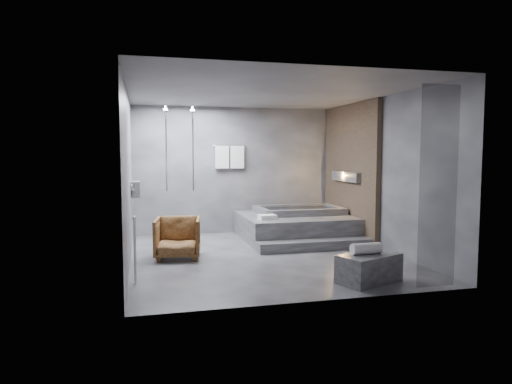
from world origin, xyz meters
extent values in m
plane|color=#313134|center=(0.00, 0.00, 0.00)|extent=(5.00, 5.00, 0.00)
cube|color=#525255|center=(0.00, 0.00, 2.80)|extent=(4.50, 5.00, 0.04)
cube|color=#3C3C42|center=(0.00, 2.50, 1.40)|extent=(4.50, 0.04, 2.80)
cube|color=#3C3C42|center=(0.00, -2.50, 1.40)|extent=(4.50, 0.04, 2.80)
cube|color=#3C3C42|center=(-2.25, 0.00, 1.40)|extent=(0.04, 5.00, 2.80)
cube|color=#3C3C42|center=(2.25, 0.00, 1.40)|extent=(0.04, 5.00, 2.80)
cube|color=#8E7053|center=(2.19, 1.25, 1.40)|extent=(0.10, 2.40, 2.78)
cube|color=#FF9938|center=(2.11, 1.25, 1.30)|extent=(0.14, 1.20, 0.20)
cube|color=gray|center=(-2.16, 1.40, 1.10)|extent=(0.16, 0.42, 0.30)
imported|color=beige|center=(-2.15, 1.30, 1.05)|extent=(0.08, 0.08, 0.21)
imported|color=beige|center=(-2.15, 1.50, 1.03)|extent=(0.07, 0.07, 0.15)
cylinder|color=silver|center=(-1.00, 2.05, 1.90)|extent=(0.04, 0.04, 1.80)
cylinder|color=silver|center=(-1.55, 2.05, 1.90)|extent=(0.04, 0.04, 1.80)
cylinder|color=silver|center=(-0.15, 2.44, 1.95)|extent=(0.75, 0.02, 0.02)
cube|color=white|center=(-0.32, 2.42, 1.70)|extent=(0.30, 0.06, 0.50)
cube|color=white|center=(0.02, 2.42, 1.70)|extent=(0.30, 0.06, 0.50)
cylinder|color=silver|center=(-2.15, -1.20, 0.45)|extent=(0.04, 0.04, 0.90)
cube|color=black|center=(1.65, -2.45, 1.35)|extent=(0.55, 0.01, 2.60)
cube|color=#37373A|center=(1.05, 1.45, 0.25)|extent=(2.20, 2.00, 0.50)
cube|color=#37373A|center=(1.05, 0.27, 0.09)|extent=(2.20, 0.36, 0.18)
cube|color=#353437|center=(0.99, -1.91, 0.20)|extent=(0.99, 0.77, 0.39)
imported|color=#3F240F|center=(-1.47, 0.22, 0.35)|extent=(0.85, 0.87, 0.70)
cylinder|color=silver|center=(0.95, -1.89, 0.47)|extent=(0.44, 0.18, 0.15)
cube|color=white|center=(0.31, 0.95, 0.54)|extent=(0.36, 0.28, 0.09)
camera|label=1|loc=(-2.03, -7.54, 1.78)|focal=32.00mm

